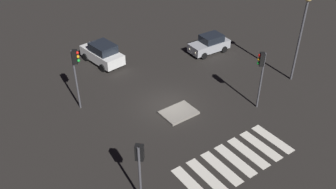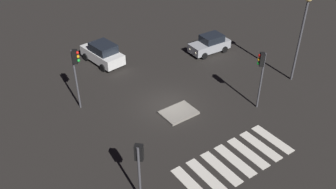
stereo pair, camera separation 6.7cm
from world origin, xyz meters
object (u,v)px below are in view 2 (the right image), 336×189
traffic_light_east (261,67)px  street_lamp (303,23)px  car_white (103,53)px  traffic_light_west (76,65)px  traffic_light_south (139,159)px  car_silver (210,44)px  traffic_island (179,113)px

traffic_light_east → street_lamp: size_ratio=0.62×
car_white → traffic_light_west: (-4.46, -5.29, 2.66)m
car_white → traffic_light_south: 16.10m
traffic_light_south → car_white: bearing=25.5°
car_silver → traffic_light_east: (-3.03, -8.74, 2.58)m
car_white → street_lamp: bearing=-143.2°
car_white → car_silver: 10.00m
traffic_island → car_white: (-0.94, 10.11, 0.86)m
traffic_island → car_silver: 10.28m
car_silver → traffic_light_south: bearing=39.8°
street_lamp → car_silver: bearing=107.1°
traffic_island → traffic_light_west: bearing=138.3°
traffic_island → traffic_light_west: size_ratio=0.53×
traffic_light_south → street_lamp: bearing=-33.8°
street_lamp → traffic_island: bearing=171.4°
car_silver → traffic_light_south: 18.37m
traffic_light_south → traffic_island: bearing=-6.7°
car_white → street_lamp: 16.94m
car_white → traffic_light_east: (6.14, -12.72, 2.47)m
traffic_island → traffic_light_south: (-6.29, -4.95, 2.78)m
car_silver → traffic_light_east: size_ratio=0.89×
traffic_island → traffic_light_west: (-5.40, 4.82, 3.52)m
traffic_light_west → traffic_light_east: (10.60, -7.44, -0.19)m
traffic_light_south → car_silver: bearing=-7.6°
traffic_light_west → street_lamp: size_ratio=0.65×
traffic_light_east → car_white: bearing=-27.5°
car_silver → traffic_light_west: 13.97m
car_silver → traffic_light_west: (-13.63, -1.30, 2.76)m
car_silver → traffic_island: bearing=39.1°
traffic_island → traffic_light_south: bearing=-141.8°
traffic_light_west → traffic_island: bearing=-8.4°
traffic_light_west → car_white: bearing=83.1°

